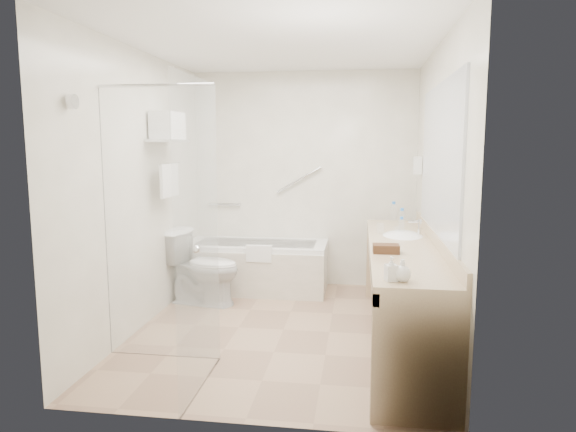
# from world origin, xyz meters

# --- Properties ---
(floor) EXTENTS (3.20, 3.20, 0.00)m
(floor) POSITION_xyz_m (0.00, 0.00, 0.00)
(floor) COLOR tan
(floor) RESTS_ON ground
(ceiling) EXTENTS (2.60, 3.20, 0.10)m
(ceiling) POSITION_xyz_m (0.00, 0.00, 2.50)
(ceiling) COLOR white
(ceiling) RESTS_ON wall_back
(wall_back) EXTENTS (2.60, 0.10, 2.50)m
(wall_back) POSITION_xyz_m (0.00, 1.60, 1.25)
(wall_back) COLOR silver
(wall_back) RESTS_ON ground
(wall_front) EXTENTS (2.60, 0.10, 2.50)m
(wall_front) POSITION_xyz_m (0.00, -1.60, 1.25)
(wall_front) COLOR silver
(wall_front) RESTS_ON ground
(wall_left) EXTENTS (0.10, 3.20, 2.50)m
(wall_left) POSITION_xyz_m (-1.30, 0.00, 1.25)
(wall_left) COLOR silver
(wall_left) RESTS_ON ground
(wall_right) EXTENTS (0.10, 3.20, 2.50)m
(wall_right) POSITION_xyz_m (1.30, 0.00, 1.25)
(wall_right) COLOR silver
(wall_right) RESTS_ON ground
(bathtub) EXTENTS (1.60, 0.73, 0.59)m
(bathtub) POSITION_xyz_m (-0.50, 1.24, 0.28)
(bathtub) COLOR white
(bathtub) RESTS_ON floor
(grab_bar_short) EXTENTS (0.40, 0.03, 0.03)m
(grab_bar_short) POSITION_xyz_m (-0.95, 1.56, 0.95)
(grab_bar_short) COLOR silver
(grab_bar_short) RESTS_ON wall_back
(grab_bar_long) EXTENTS (0.53, 0.03, 0.33)m
(grab_bar_long) POSITION_xyz_m (-0.05, 1.56, 1.25)
(grab_bar_long) COLOR silver
(grab_bar_long) RESTS_ON wall_back
(shower_enclosure) EXTENTS (0.96, 0.91, 2.11)m
(shower_enclosure) POSITION_xyz_m (-0.63, -0.93, 1.07)
(shower_enclosure) COLOR silver
(shower_enclosure) RESTS_ON floor
(towel_shelf) EXTENTS (0.24, 0.55, 0.81)m
(towel_shelf) POSITION_xyz_m (-1.17, 0.35, 1.75)
(towel_shelf) COLOR silver
(towel_shelf) RESTS_ON wall_left
(vanity_counter) EXTENTS (0.55, 2.70, 0.95)m
(vanity_counter) POSITION_xyz_m (1.02, -0.15, 0.64)
(vanity_counter) COLOR tan
(vanity_counter) RESTS_ON floor
(sink) EXTENTS (0.40, 0.52, 0.14)m
(sink) POSITION_xyz_m (1.05, 0.25, 0.82)
(sink) COLOR white
(sink) RESTS_ON vanity_counter
(faucet) EXTENTS (0.03, 0.03, 0.14)m
(faucet) POSITION_xyz_m (1.20, 0.25, 0.93)
(faucet) COLOR silver
(faucet) RESTS_ON vanity_counter
(mirror) EXTENTS (0.02, 2.00, 1.20)m
(mirror) POSITION_xyz_m (1.29, -0.15, 1.55)
(mirror) COLOR #B7BCC4
(mirror) RESTS_ON wall_right
(hairdryer_unit) EXTENTS (0.08, 0.10, 0.18)m
(hairdryer_unit) POSITION_xyz_m (1.25, 1.05, 1.45)
(hairdryer_unit) COLOR silver
(hairdryer_unit) RESTS_ON wall_right
(toilet) EXTENTS (0.84, 0.56, 0.77)m
(toilet) POSITION_xyz_m (-0.95, 0.66, 0.38)
(toilet) COLOR white
(toilet) RESTS_ON floor
(amenity_basket) EXTENTS (0.20, 0.14, 0.07)m
(amenity_basket) POSITION_xyz_m (0.87, -0.53, 0.88)
(amenity_basket) COLOR #4D2E1B
(amenity_basket) RESTS_ON vanity_counter
(soap_bottle_a) EXTENTS (0.11, 0.16, 0.07)m
(soap_bottle_a) POSITION_xyz_m (0.86, -1.34, 0.88)
(soap_bottle_a) COLOR silver
(soap_bottle_a) RESTS_ON vanity_counter
(soap_bottle_b) EXTENTS (0.13, 0.15, 0.10)m
(soap_bottle_b) POSITION_xyz_m (0.93, -1.34, 0.90)
(soap_bottle_b) COLOR silver
(soap_bottle_b) RESTS_ON vanity_counter
(water_bottle_left) EXTENTS (0.05, 0.05, 0.18)m
(water_bottle_left) POSITION_xyz_m (1.04, 0.22, 0.93)
(water_bottle_left) COLOR silver
(water_bottle_left) RESTS_ON vanity_counter
(water_bottle_mid) EXTENTS (0.06, 0.06, 0.20)m
(water_bottle_mid) POSITION_xyz_m (1.08, 0.65, 0.94)
(water_bottle_mid) COLOR silver
(water_bottle_mid) RESTS_ON vanity_counter
(water_bottle_right) EXTENTS (0.07, 0.07, 0.21)m
(water_bottle_right) POSITION_xyz_m (1.02, 1.10, 0.95)
(water_bottle_right) COLOR silver
(water_bottle_right) RESTS_ON vanity_counter
(drinking_glass_near) EXTENTS (0.08, 0.08, 0.08)m
(drinking_glass_near) POSITION_xyz_m (1.01, 0.28, 0.89)
(drinking_glass_near) COLOR silver
(drinking_glass_near) RESTS_ON vanity_counter
(drinking_glass_far) EXTENTS (0.09, 0.09, 0.09)m
(drinking_glass_far) POSITION_xyz_m (0.86, 0.33, 0.90)
(drinking_glass_far) COLOR silver
(drinking_glass_far) RESTS_ON vanity_counter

